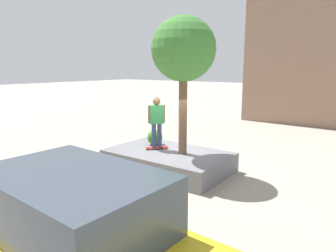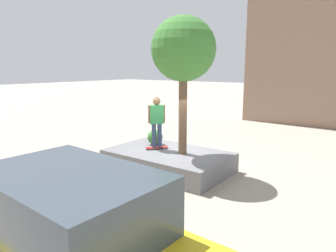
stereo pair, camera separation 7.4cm
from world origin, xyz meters
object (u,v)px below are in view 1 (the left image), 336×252
object	(u,v)px
planter_ledge	(168,160)
plaza_tree	(183,50)
sedan_parked	(69,241)
skateboard	(157,147)
skateboarder	(157,119)

from	to	relation	value
planter_ledge	plaza_tree	bearing A→B (deg)	-171.93
planter_ledge	plaza_tree	distance (m)	3.78
plaza_tree	sedan_parked	xyz separation A→B (m)	(-2.06, 6.04, -2.97)
planter_ledge	sedan_parked	size ratio (longest dim) A/B	0.88
plaza_tree	sedan_parked	size ratio (longest dim) A/B	0.95
planter_ledge	plaza_tree	xyz separation A→B (m)	(-0.55, -0.08, 3.74)
skateboard	plaza_tree	bearing A→B (deg)	-176.69
planter_ledge	skateboard	world-z (taller)	skateboard
skateboard	skateboarder	xyz separation A→B (m)	(0.00, 0.00, 1.05)
planter_ledge	skateboarder	bearing A→B (deg)	-1.90
plaza_tree	skateboard	xyz separation A→B (m)	(1.06, 0.06, -3.35)
plaza_tree	planter_ledge	bearing A→B (deg)	8.07
skateboarder	sedan_parked	xyz separation A→B (m)	(-3.12, 5.98, -0.67)
plaza_tree	skateboarder	size ratio (longest dim) A/B	2.51
planter_ledge	skateboarder	distance (m)	1.52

